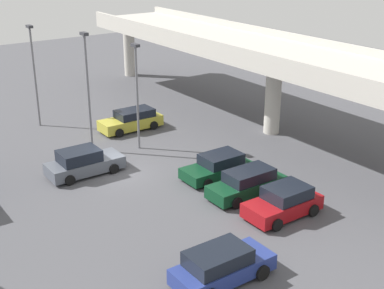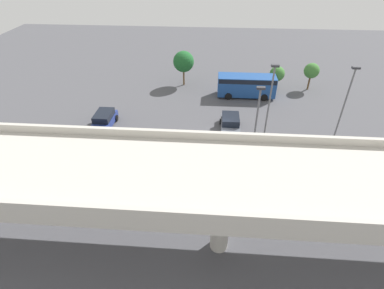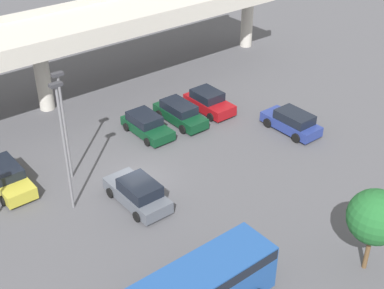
# 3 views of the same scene
# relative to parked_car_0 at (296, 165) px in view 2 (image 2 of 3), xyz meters

# --- Properties ---
(ground_plane) EXTENTS (95.10, 95.10, 0.00)m
(ground_plane) POSITION_rel_parked_car_0_xyz_m (6.79, -4.79, -0.77)
(ground_plane) COLOR #4C4C51
(highway_overpass) EXTENTS (45.57, 7.20, 7.02)m
(highway_overpass) POSITION_rel_parked_car_0_xyz_m (6.79, 8.41, 5.05)
(highway_overpass) COLOR #BCB7AD
(highway_overpass) RESTS_ON ground_plane
(parked_car_0) EXTENTS (2.15, 4.88, 1.58)m
(parked_car_0) POSITION_rel_parked_car_0_xyz_m (0.00, 0.00, 0.00)
(parked_car_0) COLOR gold
(parked_car_0) RESTS_ON ground_plane
(parked_car_1) EXTENTS (2.25, 4.80, 1.68)m
(parked_car_1) POSITION_rel_parked_car_0_xyz_m (5.58, -6.60, 0.01)
(parked_car_1) COLOR #515660
(parked_car_1) RESTS_ON ground_plane
(parked_car_2) EXTENTS (2.18, 4.46, 1.49)m
(parked_car_2) POSITION_rel_parked_car_0_xyz_m (10.82, 0.08, -0.06)
(parked_car_2) COLOR #0C381E
(parked_car_2) RESTS_ON ground_plane
(parked_car_3) EXTENTS (2.05, 4.81, 1.58)m
(parked_car_3) POSITION_rel_parked_car_0_xyz_m (13.82, -0.09, -0.00)
(parked_car_3) COLOR #0C381E
(parked_car_3) RESTS_ON ground_plane
(parked_car_4) EXTENTS (2.24, 4.32, 1.65)m
(parked_car_4) POSITION_rel_parked_car_0_xyz_m (16.77, -0.06, 0.01)
(parked_car_4) COLOR maroon
(parked_car_4) RESTS_ON ground_plane
(parked_car_5) EXTENTS (2.16, 4.64, 1.62)m
(parked_car_5) POSITION_rel_parked_car_0_xyz_m (19.50, -6.46, 0.02)
(parked_car_5) COLOR navy
(parked_car_5) RESTS_ON ground_plane
(shuttle_bus) EXTENTS (7.42, 2.75, 2.80)m
(shuttle_bus) POSITION_rel_parked_car_0_xyz_m (3.28, -15.52, 0.90)
(shuttle_bus) COLOR #1E478C
(shuttle_bus) RESTS_ON ground_plane
(lamp_post_near_aisle) EXTENTS (0.70, 0.35, 8.30)m
(lamp_post_near_aisle) POSITION_rel_parked_car_0_xyz_m (2.27, -4.45, 4.07)
(lamp_post_near_aisle) COLOR slate
(lamp_post_near_aisle) RESTS_ON ground_plane
(lamp_post_mid_lot) EXTENTS (0.70, 0.35, 7.92)m
(lamp_post_mid_lot) POSITION_rel_parked_car_0_xyz_m (-5.09, -5.53, 3.88)
(lamp_post_mid_lot) COLOR slate
(lamp_post_mid_lot) RESTS_ON ground_plane
(lamp_post_by_overpass) EXTENTS (0.70, 0.35, 7.46)m
(lamp_post_by_overpass) POSITION_rel_parked_car_0_xyz_m (3.73, -1.51, 3.64)
(lamp_post_by_overpass) COLOR slate
(lamp_post_by_overpass) RESTS_ON ground_plane
(tree_front_left) EXTENTS (2.03, 2.03, 3.71)m
(tree_front_left) POSITION_rel_parked_car_0_xyz_m (-5.51, -18.32, 1.90)
(tree_front_left) COLOR brown
(tree_front_left) RESTS_ON ground_plane
(tree_front_right) EXTENTS (2.01, 2.01, 3.26)m
(tree_front_right) POSITION_rel_parked_car_0_xyz_m (-0.96, -18.00, 1.47)
(tree_front_right) COLOR brown
(tree_front_right) RESTS_ON ground_plane
(tree_front_far_right) EXTENTS (2.86, 2.86, 4.83)m
(tree_front_far_right) POSITION_rel_parked_car_0_xyz_m (11.80, -18.61, 2.61)
(tree_front_far_right) COLOR brown
(tree_front_far_right) RESTS_ON ground_plane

